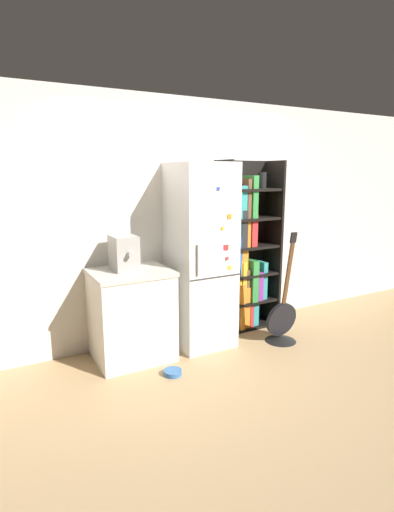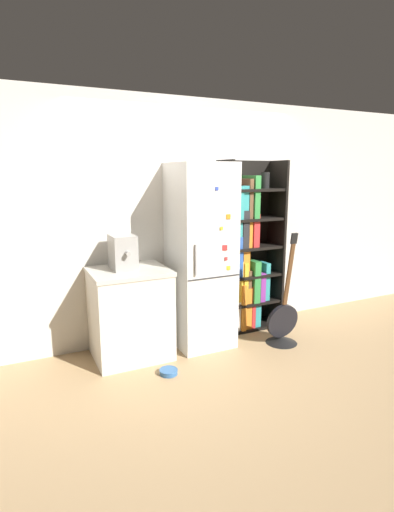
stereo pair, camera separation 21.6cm
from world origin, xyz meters
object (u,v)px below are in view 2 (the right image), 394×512
(refrigerator, at_px, (200,256))
(espresso_machine, at_px, (123,252))
(guitar, at_px, (282,328))
(pet_bowl, at_px, (168,371))
(bookshelf, at_px, (244,256))

(refrigerator, height_order, espresso_machine, refrigerator)
(guitar, relative_size, pet_bowl, 7.16)
(bookshelf, distance_m, pet_bowl, 1.63)
(bookshelf, distance_m, espresso_machine, 1.47)
(refrigerator, height_order, pet_bowl, refrigerator)
(refrigerator, distance_m, bookshelf, 0.66)
(refrigerator, bearing_deg, espresso_machine, 176.31)
(refrigerator, relative_size, espresso_machine, 5.26)
(espresso_machine, xyz_separation_m, guitar, (1.60, -0.47, -0.89))
(refrigerator, bearing_deg, bookshelf, 13.72)
(guitar, distance_m, pet_bowl, 1.38)
(refrigerator, relative_size, pet_bowl, 11.21)
(guitar, xyz_separation_m, pet_bowl, (-1.37, -0.11, -0.15))
(pet_bowl, bearing_deg, refrigerator, 42.10)
(espresso_machine, bearing_deg, guitar, -16.23)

